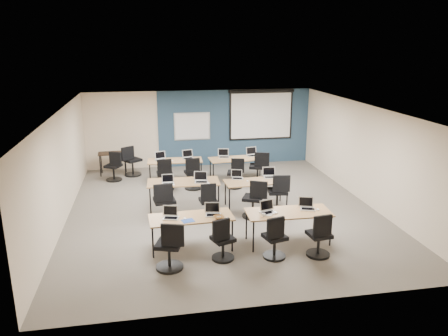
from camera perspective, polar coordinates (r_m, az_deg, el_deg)
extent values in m
cube|color=#6B6354|center=(11.74, -0.20, -5.44)|extent=(8.00, 9.00, 0.02)
cube|color=white|center=(11.04, -0.21, 7.72)|extent=(8.00, 9.00, 0.02)
cube|color=beige|center=(15.65, -3.10, 5.18)|extent=(8.00, 0.04, 2.70)
cube|color=beige|center=(7.18, 6.17, -8.35)|extent=(8.00, 0.04, 2.70)
cube|color=beige|center=(11.35, -20.52, -0.07)|extent=(0.04, 9.00, 2.70)
cube|color=beige|center=(12.62, 17.99, 1.74)|extent=(0.04, 9.00, 2.70)
cube|color=#3D5977|center=(15.83, 1.42, 5.32)|extent=(5.50, 0.04, 2.70)
cube|color=silver|center=(15.53, -4.18, 5.45)|extent=(1.28, 0.02, 0.98)
cube|color=white|center=(15.52, -4.17, 5.44)|extent=(1.20, 0.02, 0.90)
cube|color=black|center=(15.91, 4.86, 6.96)|extent=(2.32, 0.03, 1.82)
cube|color=white|center=(15.90, 4.86, 6.82)|extent=(2.20, 0.02, 1.62)
cylinder|color=black|center=(15.79, 4.94, 9.97)|extent=(2.40, 0.10, 0.10)
cube|color=olive|center=(9.39, -4.30, -6.45)|extent=(1.79, 0.74, 0.03)
cylinder|color=black|center=(9.21, -9.27, -9.57)|extent=(0.04, 0.04, 0.70)
cylinder|color=black|center=(9.37, 1.09, -8.90)|extent=(0.04, 0.04, 0.70)
cylinder|color=black|center=(9.78, -9.36, -8.00)|extent=(0.04, 0.04, 0.70)
cylinder|color=black|center=(9.93, 0.38, -7.41)|extent=(0.04, 0.04, 0.70)
cube|color=olive|center=(9.73, 8.43, -5.76)|extent=(1.86, 0.77, 0.03)
cylinder|color=black|center=(9.36, 3.86, -8.97)|extent=(0.04, 0.04, 0.70)
cylinder|color=black|center=(9.90, 13.76, -7.97)|extent=(0.04, 0.04, 0.70)
cylinder|color=black|center=(9.94, 2.94, -7.41)|extent=(0.04, 0.04, 0.70)
cylinder|color=black|center=(10.45, 12.32, -6.57)|extent=(0.04, 0.04, 0.70)
cube|color=#975D31|center=(11.72, -5.33, -1.84)|extent=(1.91, 0.80, 0.03)
cylinder|color=black|center=(11.48, -9.60, -4.31)|extent=(0.04, 0.04, 0.70)
cylinder|color=black|center=(11.62, -0.71, -3.82)|extent=(0.04, 0.04, 0.70)
cylinder|color=black|center=(12.12, -9.66, -3.21)|extent=(0.04, 0.04, 0.70)
cylinder|color=black|center=(12.25, -1.24, -2.76)|extent=(0.04, 0.04, 0.70)
cube|color=olive|center=(11.74, 4.22, -1.78)|extent=(1.69, 0.70, 0.03)
cylinder|color=black|center=(11.42, 0.71, -4.18)|extent=(0.04, 0.04, 0.70)
cylinder|color=black|center=(11.81, 8.24, -3.67)|extent=(0.04, 0.04, 0.70)
cylinder|color=black|center=(11.96, 0.18, -3.23)|extent=(0.04, 0.04, 0.70)
cylinder|color=black|center=(12.33, 7.39, -2.77)|extent=(0.04, 0.04, 0.70)
cube|color=#A16530|center=(13.87, -6.43, 0.97)|extent=(1.71, 0.71, 0.03)
cylinder|color=black|center=(13.66, -9.62, -0.99)|extent=(0.04, 0.04, 0.70)
cylinder|color=black|center=(13.76, -2.98, -0.65)|extent=(0.04, 0.04, 0.70)
cylinder|color=black|center=(14.23, -9.67, -0.30)|extent=(0.04, 0.04, 0.70)
cylinder|color=black|center=(14.32, -3.29, 0.02)|extent=(0.04, 0.04, 0.70)
cube|color=olive|center=(14.01, 1.78, 1.22)|extent=(1.80, 0.75, 0.03)
cylinder|color=black|center=(13.66, -1.40, -0.75)|extent=(0.04, 0.04, 0.70)
cylinder|color=black|center=(14.01, 5.40, -0.39)|extent=(0.04, 0.04, 0.70)
cylinder|color=black|center=(14.26, -1.80, -0.03)|extent=(0.04, 0.04, 0.70)
cylinder|color=black|center=(14.59, 4.74, 0.30)|extent=(0.04, 0.04, 0.70)
cube|color=#BABAC6|center=(9.33, -6.95, -6.51)|extent=(0.32, 0.23, 0.02)
cube|color=black|center=(9.31, -6.95, -6.49)|extent=(0.27, 0.14, 0.00)
cube|color=#BABAC6|center=(9.40, -7.03, -5.53)|extent=(0.32, 0.06, 0.22)
cube|color=black|center=(9.39, -7.03, -5.55)|extent=(0.28, 0.04, 0.18)
ellipsoid|color=white|center=(9.27, -5.14, -6.59)|extent=(0.07, 0.10, 0.03)
cylinder|color=black|center=(8.93, -7.10, -12.70)|extent=(0.55, 0.55, 0.05)
cylinder|color=black|center=(8.83, -7.15, -11.47)|extent=(0.06, 0.06, 0.48)
cube|color=black|center=(8.70, -7.22, -9.82)|extent=(0.48, 0.48, 0.08)
cube|color=black|center=(8.40, -6.74, -8.70)|extent=(0.44, 0.06, 0.44)
cube|color=#ABABAB|center=(9.42, -1.42, -6.17)|extent=(0.33, 0.24, 0.02)
cube|color=black|center=(9.39, -1.40, -6.15)|extent=(0.28, 0.14, 0.00)
cube|color=#ABABAB|center=(9.49, -1.54, -5.17)|extent=(0.33, 0.06, 0.23)
cube|color=black|center=(9.48, -1.54, -5.19)|extent=(0.29, 0.04, 0.19)
ellipsoid|color=white|center=(9.25, 0.45, -6.58)|extent=(0.08, 0.11, 0.03)
cylinder|color=black|center=(9.20, -0.14, -11.64)|extent=(0.47, 0.47, 0.05)
cylinder|color=black|center=(9.12, -0.15, -10.63)|extent=(0.06, 0.06, 0.41)
cube|color=black|center=(9.01, -0.15, -9.23)|extent=(0.41, 0.41, 0.08)
cube|color=black|center=(8.73, -0.37, -8.09)|extent=(0.38, 0.06, 0.44)
cube|color=#B9B9BB|center=(9.59, 5.82, -5.82)|extent=(0.33, 0.24, 0.02)
cube|color=black|center=(9.57, 5.85, -5.80)|extent=(0.28, 0.14, 0.00)
cube|color=#B9B9BB|center=(9.67, 5.63, -4.83)|extent=(0.33, 0.06, 0.23)
cube|color=black|center=(9.66, 5.64, -4.85)|extent=(0.29, 0.04, 0.19)
ellipsoid|color=white|center=(9.61, 6.35, -5.79)|extent=(0.08, 0.11, 0.03)
cylinder|color=black|center=(9.33, 6.56, -11.34)|extent=(0.48, 0.48, 0.05)
cylinder|color=black|center=(9.25, 6.60, -10.32)|extent=(0.06, 0.06, 0.42)
cube|color=black|center=(9.14, 6.65, -8.90)|extent=(0.42, 0.42, 0.08)
cube|color=black|center=(8.85, 6.75, -7.79)|extent=(0.39, 0.06, 0.44)
cube|color=silver|center=(9.93, 10.88, -5.27)|extent=(0.33, 0.24, 0.02)
cube|color=black|center=(9.90, 10.93, -5.25)|extent=(0.28, 0.14, 0.00)
cube|color=silver|center=(9.99, 10.66, -4.34)|extent=(0.33, 0.06, 0.23)
cube|color=black|center=(9.99, 10.67, -4.36)|extent=(0.29, 0.04, 0.19)
ellipsoid|color=white|center=(9.94, 12.16, -5.32)|extent=(0.08, 0.11, 0.04)
cylinder|color=black|center=(9.55, 12.15, -10.94)|extent=(0.50, 0.50, 0.05)
cylinder|color=black|center=(9.47, 12.22, -9.89)|extent=(0.06, 0.06, 0.44)
cube|color=black|center=(9.36, 12.32, -8.46)|extent=(0.44, 0.44, 0.08)
cube|color=black|center=(9.07, 12.75, -7.36)|extent=(0.40, 0.06, 0.44)
cube|color=#BBBBBB|center=(11.52, -7.30, -2.08)|extent=(0.31, 0.23, 0.02)
cube|color=black|center=(11.50, -7.30, -2.05)|extent=(0.27, 0.13, 0.00)
cube|color=#BBBBBB|center=(11.60, -7.36, -1.33)|extent=(0.31, 0.06, 0.22)
cube|color=black|center=(11.59, -7.35, -1.34)|extent=(0.28, 0.04, 0.18)
ellipsoid|color=white|center=(11.44, -6.60, -2.17)|extent=(0.09, 0.12, 0.04)
cylinder|color=black|center=(11.11, -7.69, -6.74)|extent=(0.58, 0.58, 0.05)
cylinder|color=black|center=(11.02, -7.73, -5.64)|extent=(0.06, 0.06, 0.51)
cube|color=black|center=(10.91, -7.79, -4.20)|extent=(0.51, 0.51, 0.08)
cube|color=black|center=(10.60, -7.94, -3.22)|extent=(0.47, 0.06, 0.44)
cube|color=#A2A2AF|center=(11.59, -2.97, -1.85)|extent=(0.35, 0.26, 0.02)
cube|color=black|center=(11.57, -2.96, -1.82)|extent=(0.30, 0.15, 0.00)
cube|color=#A2A2AF|center=(11.69, -3.07, -1.01)|extent=(0.35, 0.06, 0.24)
cube|color=black|center=(11.68, -3.06, -1.03)|extent=(0.31, 0.05, 0.20)
ellipsoid|color=white|center=(11.50, -2.06, -1.98)|extent=(0.07, 0.11, 0.04)
cylinder|color=black|center=(11.24, -2.06, -6.32)|extent=(0.47, 0.47, 0.05)
cylinder|color=black|center=(11.17, -2.07, -5.44)|extent=(0.06, 0.06, 0.42)
cube|color=black|center=(11.08, -2.09, -4.24)|extent=(0.42, 0.42, 0.08)
cube|color=black|center=(10.81, -2.04, -3.20)|extent=(0.38, 0.06, 0.44)
cube|color=silver|center=(11.88, 1.78, -1.39)|extent=(0.30, 0.22, 0.02)
cube|color=black|center=(11.86, 1.80, -1.36)|extent=(0.26, 0.13, 0.00)
cube|color=silver|center=(11.96, 1.66, -0.69)|extent=(0.30, 0.06, 0.21)
cube|color=black|center=(11.95, 1.67, -0.70)|extent=(0.27, 0.04, 0.17)
ellipsoid|color=white|center=(11.68, 3.09, -1.72)|extent=(0.07, 0.09, 0.03)
cylinder|color=black|center=(11.27, 3.75, -6.27)|extent=(0.54, 0.54, 0.05)
cylinder|color=black|center=(11.19, 3.77, -5.26)|extent=(0.06, 0.06, 0.48)
cube|color=black|center=(11.10, 3.80, -3.92)|extent=(0.48, 0.48, 0.08)
cube|color=black|center=(10.84, 4.55, -2.85)|extent=(0.44, 0.06, 0.44)
cube|color=#A7A7A9|center=(12.05, 6.06, -1.22)|extent=(0.36, 0.26, 0.02)
cube|color=black|center=(12.03, 6.08, -1.19)|extent=(0.30, 0.15, 0.00)
cube|color=#A7A7A9|center=(12.14, 5.89, -0.42)|extent=(0.36, 0.07, 0.25)
cube|color=black|center=(12.13, 5.90, -0.43)|extent=(0.31, 0.05, 0.20)
ellipsoid|color=white|center=(11.97, 7.81, -1.39)|extent=(0.08, 0.11, 0.04)
cylinder|color=black|center=(11.78, 6.91, -5.35)|extent=(0.55, 0.55, 0.05)
cylinder|color=black|center=(11.70, 6.95, -4.35)|extent=(0.06, 0.06, 0.49)
cube|color=black|center=(11.61, 6.99, -3.02)|extent=(0.49, 0.49, 0.08)
cube|color=black|center=(11.33, 7.51, -2.04)|extent=(0.45, 0.06, 0.44)
cube|color=#B3B3B5|center=(13.90, -8.29, 1.05)|extent=(0.34, 0.25, 0.02)
cube|color=black|center=(13.87, -8.29, 1.07)|extent=(0.29, 0.14, 0.00)
cube|color=#B3B3B5|center=(13.99, -8.33, 1.70)|extent=(0.34, 0.06, 0.23)
cube|color=black|center=(13.99, -8.33, 1.69)|extent=(0.30, 0.04, 0.19)
ellipsoid|color=white|center=(13.77, -6.78, 0.97)|extent=(0.09, 0.11, 0.03)
cylinder|color=black|center=(13.40, -7.66, -2.69)|extent=(0.53, 0.53, 0.05)
cylinder|color=black|center=(13.34, -7.70, -1.85)|extent=(0.06, 0.06, 0.47)
cube|color=black|center=(13.26, -7.74, -0.72)|extent=(0.47, 0.47, 0.08)
cube|color=black|center=(12.97, -7.78, 0.19)|extent=(0.43, 0.06, 0.44)
cube|color=silver|center=(13.99, -4.73, 1.26)|extent=(0.35, 0.25, 0.02)
cube|color=black|center=(13.97, -4.72, 1.29)|extent=(0.30, 0.15, 0.00)
cube|color=silver|center=(14.09, -4.80, 1.92)|extent=(0.35, 0.06, 0.24)
cube|color=black|center=(14.08, -4.79, 1.92)|extent=(0.31, 0.05, 0.20)
ellipsoid|color=white|center=(13.82, -3.59, 1.11)|extent=(0.07, 0.10, 0.04)
cylinder|color=black|center=(13.40, -4.03, -2.58)|extent=(0.53, 0.53, 0.05)
cylinder|color=black|center=(13.34, -4.05, -1.73)|extent=(0.06, 0.06, 0.47)
cube|color=black|center=(13.26, -4.07, -0.60)|extent=(0.47, 0.47, 0.08)
cube|color=black|center=(12.97, -4.11, 0.32)|extent=(0.43, 0.06, 0.44)
cube|color=#BBBBC2|center=(14.09, 0.02, 1.43)|extent=(0.35, 0.25, 0.02)
cube|color=black|center=(14.07, 0.03, 1.45)|extent=(0.30, 0.15, 0.00)
cube|color=#BBBBC2|center=(14.19, -0.08, 2.08)|extent=(0.35, 0.06, 0.24)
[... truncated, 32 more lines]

